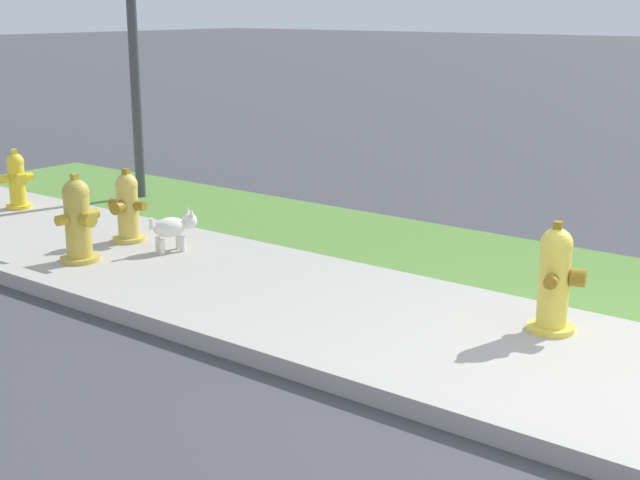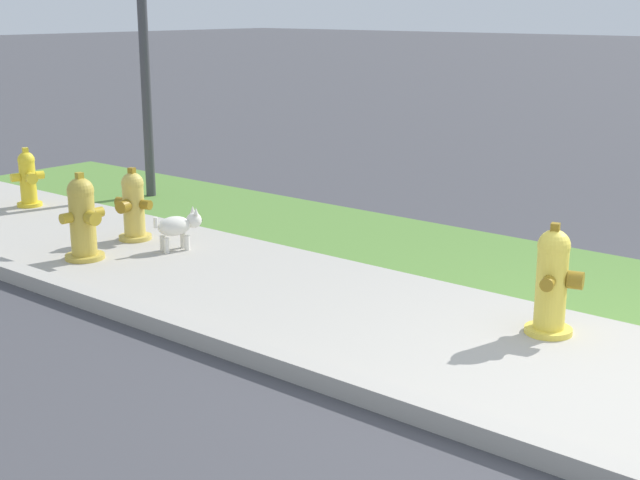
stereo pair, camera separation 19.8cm
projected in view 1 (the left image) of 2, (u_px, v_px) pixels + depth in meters
street_curb at (593, 459)px, 4.23m from camera, size 18.00×0.16×0.12m
fire_hydrant_by_grass_verge at (555, 280)px, 5.94m from camera, size 0.37×0.40×0.77m
fire_hydrant_near_corner at (17, 181)px, 9.60m from camera, size 0.33×0.36×0.66m
fire_hydrant_far_end at (127, 207)px, 8.25m from camera, size 0.39×0.36×0.69m
fire_hydrant_at_driveway at (78, 220)px, 7.59m from camera, size 0.38×0.40×0.77m
small_white_dog at (174, 227)px, 7.94m from camera, size 0.27×0.43×0.39m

